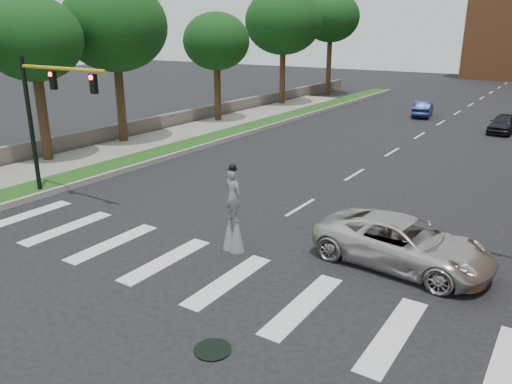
# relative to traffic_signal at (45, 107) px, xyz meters

# --- Properties ---
(ground_plane) EXTENTS (160.00, 160.00, 0.00)m
(ground_plane) POSITION_rel_traffic_signal_xyz_m (9.78, -3.00, -4.15)
(ground_plane) COLOR black
(ground_plane) RESTS_ON ground
(grass_median) EXTENTS (2.00, 60.00, 0.25)m
(grass_median) POSITION_rel_traffic_signal_xyz_m (-1.72, 17.00, -4.03)
(grass_median) COLOR #184413
(grass_median) RESTS_ON ground
(median_curb) EXTENTS (0.20, 60.00, 0.28)m
(median_curb) POSITION_rel_traffic_signal_xyz_m (-0.67, 17.00, -4.01)
(median_curb) COLOR gray
(median_curb) RESTS_ON ground
(sidewalk_left) EXTENTS (4.00, 60.00, 0.18)m
(sidewalk_left) POSITION_rel_traffic_signal_xyz_m (-4.72, 7.00, -4.06)
(sidewalk_left) COLOR gray
(sidewalk_left) RESTS_ON ground
(stone_wall) EXTENTS (0.50, 56.00, 1.10)m
(stone_wall) POSITION_rel_traffic_signal_xyz_m (-7.22, 19.00, -3.60)
(stone_wall) COLOR #5A544D
(stone_wall) RESTS_ON ground
(manhole) EXTENTS (0.90, 0.90, 0.04)m
(manhole) POSITION_rel_traffic_signal_xyz_m (12.78, -5.00, -4.13)
(manhole) COLOR black
(manhole) RESTS_ON ground
(traffic_signal) EXTENTS (5.30, 0.23, 6.20)m
(traffic_signal) POSITION_rel_traffic_signal_xyz_m (0.00, 0.00, 0.00)
(traffic_signal) COLOR black
(traffic_signal) RESTS_ON ground
(stilt_performer) EXTENTS (0.84, 0.57, 3.11)m
(stilt_performer) POSITION_rel_traffic_signal_xyz_m (9.89, -0.08, -2.90)
(stilt_performer) COLOR #362415
(stilt_performer) RESTS_ON ground
(suv_crossing) EXTENTS (5.85, 3.08, 1.57)m
(suv_crossing) POSITION_rel_traffic_signal_xyz_m (15.12, 1.95, -3.37)
(suv_crossing) COLOR beige
(suv_crossing) RESTS_ON ground
(car_near) EXTENTS (1.93, 4.16, 1.38)m
(car_near) POSITION_rel_traffic_signal_xyz_m (14.60, 27.34, -3.46)
(car_near) COLOR black
(car_near) RESTS_ON ground
(car_mid) EXTENTS (2.06, 4.23, 1.33)m
(car_mid) POSITION_rel_traffic_signal_xyz_m (7.64, 31.30, -3.48)
(car_mid) COLOR #15204A
(car_mid) RESTS_ON ground
(tree_1) EXTENTS (5.31, 5.31, 9.06)m
(tree_1) POSITION_rel_traffic_signal_xyz_m (-6.01, 3.83, 2.60)
(tree_1) COLOR #362415
(tree_1) RESTS_ON ground
(tree_2) EXTENTS (6.62, 6.62, 10.27)m
(tree_2) POSITION_rel_traffic_signal_xyz_m (-6.13, 9.67, 3.28)
(tree_2) COLOR #362415
(tree_2) RESTS_ON ground
(tree_3) EXTENTS (5.22, 5.22, 8.57)m
(tree_3) POSITION_rel_traffic_signal_xyz_m (-5.63, 19.42, 2.16)
(tree_3) COLOR #362415
(tree_3) RESTS_ON ground
(tree_4) EXTENTS (7.32, 7.32, 11.05)m
(tree_4) POSITION_rel_traffic_signal_xyz_m (-6.00, 30.41, 3.76)
(tree_4) COLOR #362415
(tree_4) RESTS_ON ground
(tree_5) EXTENTS (6.32, 6.32, 11.16)m
(tree_5) POSITION_rel_traffic_signal_xyz_m (-5.57, 40.04, 4.27)
(tree_5) COLOR #362415
(tree_5) RESTS_ON ground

